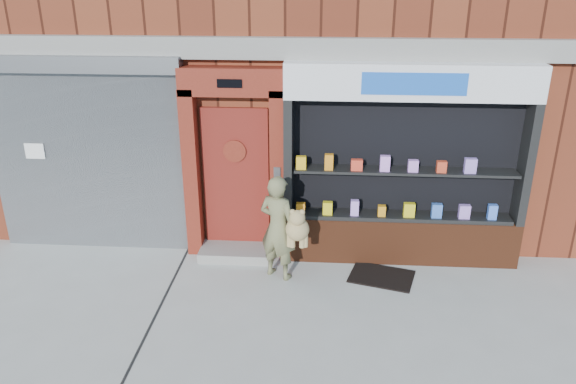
{
  "coord_description": "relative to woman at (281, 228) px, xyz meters",
  "views": [
    {
      "loc": [
        0.59,
        -5.93,
        4.24
      ],
      "look_at": [
        0.11,
        1.0,
        1.4
      ],
      "focal_mm": 35.0,
      "sensor_mm": 36.0,
      "label": 1
    }
  ],
  "objects": [
    {
      "name": "pharmacy_bay",
      "position": [
        1.75,
        0.66,
        0.58
      ],
      "size": [
        3.5,
        0.41,
        3.0
      ],
      "color": "#5D2A16",
      "rests_on": "ground"
    },
    {
      "name": "woman",
      "position": [
        0.0,
        0.0,
        0.0
      ],
      "size": [
        0.78,
        0.59,
        1.55
      ],
      "color": "#6B6B46",
      "rests_on": "ground"
    },
    {
      "name": "doormat",
      "position": [
        1.47,
        0.07,
        -0.78
      ],
      "size": [
        1.03,
        0.85,
        0.02
      ],
      "primitive_type": "cube",
      "rotation": [
        0.0,
        0.0,
        -0.27
      ],
      "color": "black",
      "rests_on": "ground"
    },
    {
      "name": "shutter_bay",
      "position": [
        -2.99,
        0.77,
        0.93
      ],
      "size": [
        3.1,
        0.3,
        3.04
      ],
      "color": "gray",
      "rests_on": "ground"
    },
    {
      "name": "ground",
      "position": [
        0.01,
        -1.16,
        -0.79
      ],
      "size": [
        80.0,
        80.0,
        0.0
      ],
      "primitive_type": "plane",
      "color": "#9E9E99",
      "rests_on": "ground"
    },
    {
      "name": "red_door_bay",
      "position": [
        -0.74,
        0.7,
        0.67
      ],
      "size": [
        1.52,
        0.58,
        2.9
      ],
      "color": "#621B10",
      "rests_on": "ground"
    }
  ]
}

